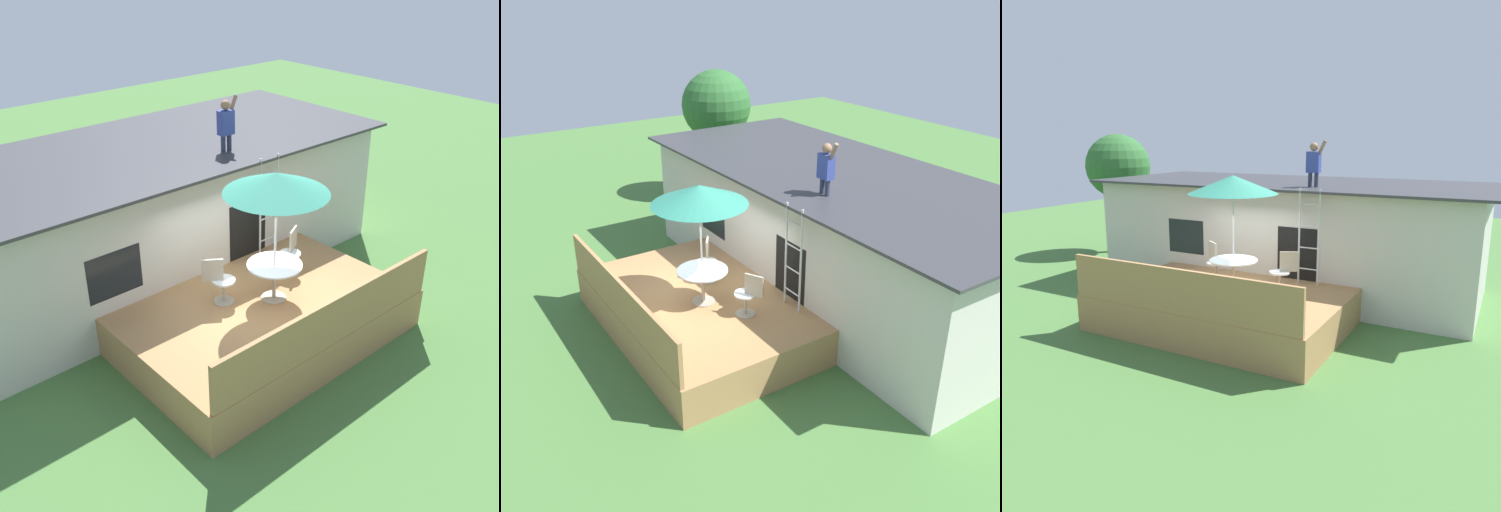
% 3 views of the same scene
% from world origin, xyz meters
% --- Properties ---
extents(ground_plane, '(40.00, 40.00, 0.00)m').
position_xyz_m(ground_plane, '(0.00, 0.00, 0.00)').
color(ground_plane, '#477538').
extents(house, '(10.50, 4.50, 2.94)m').
position_xyz_m(house, '(-0.00, 3.60, 1.48)').
color(house, beige).
rests_on(house, ground).
extents(deck, '(5.28, 3.53, 0.80)m').
position_xyz_m(deck, '(0.00, 0.00, 0.40)').
color(deck, '#A87A4C').
rests_on(deck, ground).
extents(deck_railing, '(5.18, 0.08, 0.90)m').
position_xyz_m(deck_railing, '(0.00, -1.72, 1.25)').
color(deck_railing, '#A87A4C').
rests_on(deck_railing, deck).
extents(patio_table, '(1.04, 1.04, 0.74)m').
position_xyz_m(patio_table, '(0.26, -0.03, 1.39)').
color(patio_table, '#A59E8C').
rests_on(patio_table, deck).
extents(patio_umbrella, '(1.90, 1.90, 2.54)m').
position_xyz_m(patio_umbrella, '(0.26, -0.03, 3.15)').
color(patio_umbrella, silver).
rests_on(patio_umbrella, deck).
extents(step_ladder, '(0.52, 0.04, 2.20)m').
position_xyz_m(step_ladder, '(1.43, 1.37, 1.90)').
color(step_ladder, silver).
rests_on(step_ladder, deck).
extents(person_figure, '(0.47, 0.20, 1.11)m').
position_xyz_m(person_figure, '(1.12, 2.35, 3.55)').
color(person_figure, '#33384C').
rests_on(person_figure, house).
extents(patio_chair_left, '(0.56, 0.46, 0.92)m').
position_xyz_m(patio_chair_left, '(-0.58, 0.55, 1.26)').
color(patio_chair_left, '#A59E8C').
rests_on(patio_chair_left, deck).
extents(patio_chair_right, '(0.58, 0.44, 0.92)m').
position_xyz_m(patio_chair_right, '(1.20, 0.46, 1.26)').
color(patio_chair_right, '#A59E8C').
rests_on(patio_chair_right, deck).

